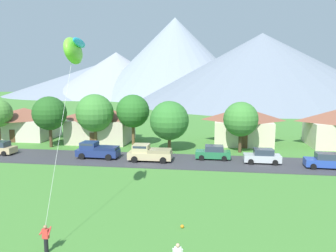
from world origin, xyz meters
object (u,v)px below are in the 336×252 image
object	(u,v)px
tree_near_left	(169,121)
tree_left_of_center	(50,113)
house_left_center	(101,123)
house_right_center	(25,123)
pickup_truck_sand_east_side	(149,153)
tree_far_right	(133,111)
kite_flyer_with_kite	(73,53)
house_leftmost	(243,125)
tree_center	(241,119)
parked_car_silver_mid_east	(262,156)
pickup_truck_navy_west_side	(97,150)
soccer_ball	(182,226)
tree_near_right	(95,113)
parked_car_blue_west_end	(325,161)
parked_car_green_mid_west	(213,153)

from	to	relation	value
tree_near_left	tree_left_of_center	bearing A→B (deg)	178.85
house_left_center	house_right_center	size ratio (longest dim) A/B	0.99
house_left_center	pickup_truck_sand_east_side	bearing A→B (deg)	-48.83
house_left_center	tree_left_of_center	size ratio (longest dim) A/B	1.33
tree_far_right	kite_flyer_with_kite	distance (m)	25.47
house_leftmost	tree_center	bearing A→B (deg)	-96.84
parked_car_silver_mid_east	house_left_center	bearing A→B (deg)	155.87
pickup_truck_navy_west_side	soccer_ball	distance (m)	21.60
tree_near_left	tree_left_of_center	distance (m)	17.33
house_left_center	tree_near_right	distance (m)	4.37
tree_center	tree_near_left	bearing A→B (deg)	-175.41
parked_car_blue_west_end	pickup_truck_sand_east_side	bearing A→B (deg)	179.21
house_left_center	parked_car_green_mid_west	xyz separation A→B (m)	(17.47, -9.27, -2.00)
parked_car_blue_west_end	parked_car_silver_mid_east	size ratio (longest dim) A/B	1.01
tree_near_left	tree_near_right	world-z (taller)	tree_near_right
soccer_ball	parked_car_silver_mid_east	bearing A→B (deg)	67.17
tree_near_right	tree_left_of_center	bearing A→B (deg)	-168.18
tree_center	kite_flyer_with_kite	distance (m)	27.17
soccer_ball	house_left_center	bearing A→B (deg)	118.79
tree_left_of_center	parked_car_silver_mid_east	size ratio (longest dim) A/B	1.74
tree_near_left	pickup_truck_sand_east_side	distance (m)	6.81
tree_far_right	parked_car_silver_mid_east	world-z (taller)	tree_far_right
house_leftmost	soccer_ball	distance (m)	30.95
kite_flyer_with_kite	house_right_center	bearing A→B (deg)	127.04
tree_near_left	tree_near_right	distance (m)	11.21
house_left_center	pickup_truck_sand_east_side	distance (m)	15.11
pickup_truck_navy_west_side	kite_flyer_with_kite	distance (m)	20.44
house_leftmost	parked_car_green_mid_west	xyz separation A→B (m)	(-4.29, -11.10, -1.97)
pickup_truck_navy_west_side	parked_car_blue_west_end	bearing A→B (deg)	-1.83
tree_far_right	parked_car_green_mid_west	distance (m)	13.88
tree_near_right	parked_car_silver_mid_east	world-z (taller)	tree_near_right
house_right_center	tree_center	bearing A→B (deg)	-9.19
house_leftmost	pickup_truck_sand_east_side	bearing A→B (deg)	-132.16
house_leftmost	parked_car_blue_west_end	distance (m)	15.71
tree_center	pickup_truck_navy_west_side	bearing A→B (deg)	-161.42
house_right_center	pickup_truck_sand_east_side	xyz separation A→B (m)	(23.23, -12.12, -1.56)
tree_near_right	soccer_ball	world-z (taller)	tree_near_right
pickup_truck_navy_west_side	kite_flyer_with_kite	bearing A→B (deg)	-73.82
tree_center	pickup_truck_navy_west_side	distance (m)	19.10
house_leftmost	parked_car_green_mid_west	bearing A→B (deg)	-111.14
tree_near_left	tree_left_of_center	world-z (taller)	tree_left_of_center
parked_car_silver_mid_east	tree_near_right	bearing A→B (deg)	163.93
tree_near_right	tree_far_right	xyz separation A→B (m)	(5.41, 0.85, 0.25)
house_left_center	pickup_truck_sand_east_side	xyz separation A→B (m)	(9.88, -11.29, -1.81)
house_leftmost	house_right_center	world-z (taller)	house_leftmost
house_left_center	parked_car_green_mid_west	bearing A→B (deg)	-27.93
parked_car_silver_mid_east	tree_near_left	bearing A→B (deg)	157.25
tree_left_of_center	pickup_truck_navy_west_side	distance (m)	11.23
parked_car_blue_west_end	pickup_truck_navy_west_side	bearing A→B (deg)	178.17
tree_far_right	kite_flyer_with_kite	world-z (taller)	kite_flyer_with_kite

